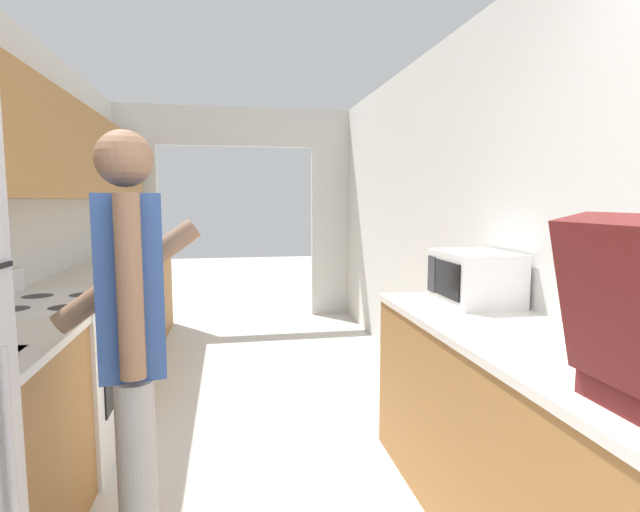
% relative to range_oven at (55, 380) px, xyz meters
% --- Properties ---
extents(wall_left, '(0.38, 7.92, 2.50)m').
position_rel_range_oven_xyz_m(wall_left, '(-0.26, 0.24, 1.02)').
color(wall_left, silver).
rests_on(wall_left, ground_plane).
extents(wall_right, '(0.06, 7.92, 2.50)m').
position_rel_range_oven_xyz_m(wall_right, '(2.43, -0.18, 0.80)').
color(wall_right, silver).
rests_on(wall_right, ground_plane).
extents(wall_far_with_doorway, '(3.11, 0.06, 2.50)m').
position_rel_range_oven_xyz_m(wall_far_with_doorway, '(1.05, 3.21, 1.01)').
color(wall_far_with_doorway, silver).
rests_on(wall_far_with_doorway, ground_plane).
extents(counter_left, '(0.62, 4.56, 0.88)m').
position_rel_range_oven_xyz_m(counter_left, '(-0.01, 0.95, -0.01)').
color(counter_left, '#9E6B38').
rests_on(counter_left, ground_plane).
extents(counter_right, '(0.62, 2.20, 0.88)m').
position_rel_range_oven_xyz_m(counter_right, '(2.10, -1.20, -0.01)').
color(counter_right, '#9E6B38').
rests_on(counter_right, ground_plane).
extents(range_oven, '(0.66, 0.78, 1.02)m').
position_rel_range_oven_xyz_m(range_oven, '(0.00, 0.00, 0.00)').
color(range_oven, white).
rests_on(range_oven, ground_plane).
extents(person, '(0.53, 0.42, 1.65)m').
position_rel_range_oven_xyz_m(person, '(0.61, -1.07, 0.44)').
color(person, '#9E9E9E').
rests_on(person, ground_plane).
extents(microwave, '(0.35, 0.46, 0.27)m').
position_rel_range_oven_xyz_m(microwave, '(2.21, -0.44, 0.57)').
color(microwave, white).
rests_on(microwave, counter_right).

